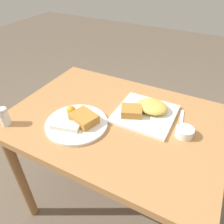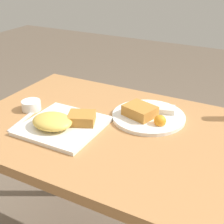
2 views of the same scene
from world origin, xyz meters
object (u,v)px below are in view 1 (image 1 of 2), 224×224
at_px(sauce_ramekin, 185,132).
at_px(butter_knife, 181,122).
at_px(plate_square_near, 146,111).
at_px(plate_oval_far, 77,122).
at_px(salt_shaker, 5,118).

distance_m(sauce_ramekin, butter_knife, 0.09).
bearing_deg(plate_square_near, plate_oval_far, 41.06).
bearing_deg(sauce_ramekin, butter_knife, -69.55).
xyz_separation_m(salt_shaker, butter_knife, (-0.69, -0.38, -0.04)).
xyz_separation_m(sauce_ramekin, butter_knife, (0.03, -0.08, -0.02)).
bearing_deg(butter_knife, salt_shaker, -70.11).
relative_size(plate_square_near, salt_shaker, 3.13).
bearing_deg(sauce_ramekin, salt_shaker, 22.09).
xyz_separation_m(plate_oval_far, butter_knife, (-0.41, -0.23, -0.01)).
relative_size(salt_shaker, butter_knife, 0.47).
xyz_separation_m(plate_square_near, sauce_ramekin, (-0.20, 0.06, -0.00)).
distance_m(sauce_ramekin, salt_shaker, 0.78).
bearing_deg(plate_oval_far, plate_square_near, -138.94).
distance_m(plate_oval_far, butter_knife, 0.47).
xyz_separation_m(plate_oval_far, sauce_ramekin, (-0.44, -0.15, 0.01)).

